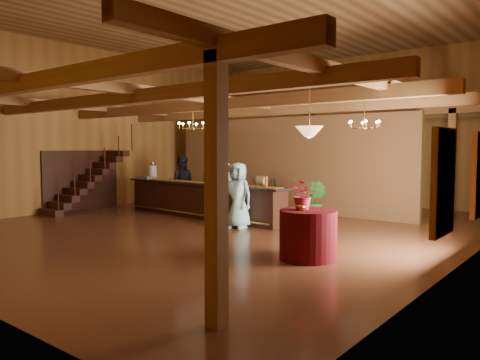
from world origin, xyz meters
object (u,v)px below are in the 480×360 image
Objects in this scene: round_table at (308,235)px; chandelier_right at (364,124)px; bartender at (225,188)px; guest at (238,195)px; tasting_bar at (202,200)px; pendant_lamp at (309,131)px; staff_second at (182,183)px; floor_plant at (315,201)px; beverage_dispenser at (153,170)px; chandelier_left at (193,125)px; backbar_shelf at (246,196)px; raffle_drum at (262,181)px.

chandelier_right reaches higher than round_table.
guest reaches higher than bartender.
pendant_lamp is (5.22, -2.61, 1.87)m from tasting_bar.
round_table is 1.35× the size of chandelier_right.
floor_plant is (4.77, 0.65, -0.33)m from staff_second.
bartender is at bearing 145.56° from pendant_lamp.
pendant_lamp is 6.20m from bartender.
guest reaches higher than beverage_dispenser.
staff_second is (-6.95, 3.46, 0.44)m from round_table.
guest is 2.51m from floor_plant.
floor_plant is (0.99, 2.29, -0.28)m from guest.
guest is (-3.17, 1.82, 0.39)m from round_table.
chandelier_left is at bearing 114.09° from bartender.
pendant_lamp reaches higher than staff_second.
floor_plant is (3.03, 1.50, 0.05)m from tasting_bar.
tasting_bar is 0.89m from bartender.
floor_plant is at bearing 156.54° from chandelier_right.
tasting_bar reaches higher than backbar_shelf.
beverage_dispenser is at bearing 22.33° from bartender.
staff_second is at bearing 153.56° from pendant_lamp.
backbar_shelf is at bearing 136.91° from pendant_lamp.
guest is 1.48× the size of floor_plant.
round_table is 1.94m from pendant_lamp.
staff_second is (-1.43, -1.70, 0.51)m from backbar_shelf.
raffle_drum is 3.89m from pendant_lamp.
raffle_drum is 0.20× the size of bartender.
chandelier_left is at bearing -52.70° from tasting_bar.
chandelier_right is (5.11, -1.82, 2.27)m from backbar_shelf.
beverage_dispenser is at bearing -175.93° from chandelier_right.
tasting_bar is 2.20× the size of backbar_shelf.
guest is at bearing -12.50° from beverage_dispenser.
backbar_shelf is 5.88m from chandelier_right.
bartender is (-4.55, 0.06, -1.83)m from chandelier_right.
beverage_dispenser is 0.35× the size of bartender.
bartender is (-4.95, 3.40, 0.38)m from round_table.
pendant_lamp reaches higher than tasting_bar.
beverage_dispenser is 0.21× the size of backbar_shelf.
round_table is 0.63× the size of guest.
chandelier_right is (-0.40, 3.34, 2.21)m from round_table.
chandelier_left is 4.07m from floor_plant.
guest is at bearing 150.10° from pendant_lamp.
guest is (-3.17, 1.82, -1.54)m from pendant_lamp.
bartender is at bearing 154.83° from raffle_drum.
beverage_dispenser reaches higher than tasting_bar.
pendant_lamp reaches higher than bartender.
backbar_shelf is 1.68× the size of guest.
chandelier_right is at bearing 24.57° from guest.
tasting_bar is at bearing 117.51° from staff_second.
guest is at bearing -53.12° from backbar_shelf.
floor_plant is (2.31, 2.59, -2.12)m from chandelier_left.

